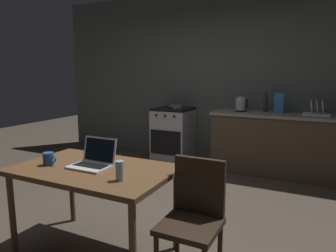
# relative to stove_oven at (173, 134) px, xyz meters

# --- Properties ---
(ground_plane) EXTENTS (12.00, 12.00, 0.00)m
(ground_plane) POSITION_rel_stove_oven_xyz_m (0.50, -2.11, -0.45)
(ground_plane) COLOR #473D33
(back_wall) EXTENTS (6.40, 0.10, 2.82)m
(back_wall) POSITION_rel_stove_oven_xyz_m (0.80, 0.35, 0.96)
(back_wall) COLOR #4E5650
(back_wall) RESTS_ON ground_plane
(kitchen_counter) EXTENTS (2.16, 0.64, 0.90)m
(kitchen_counter) POSITION_rel_stove_oven_xyz_m (1.82, 0.00, 0.00)
(kitchen_counter) COLOR #4C3D2D
(kitchen_counter) RESTS_ON ground_plane
(stove_oven) EXTENTS (0.60, 0.62, 0.90)m
(stove_oven) POSITION_rel_stove_oven_xyz_m (0.00, 0.00, 0.00)
(stove_oven) COLOR #B7BABF
(stove_oven) RESTS_ON ground_plane
(dining_table) EXTENTS (1.27, 0.79, 0.74)m
(dining_table) POSITION_rel_stove_oven_xyz_m (0.62, -2.81, 0.21)
(dining_table) COLOR brown
(dining_table) RESTS_ON ground_plane
(chair) EXTENTS (0.40, 0.40, 0.88)m
(chair) POSITION_rel_stove_oven_xyz_m (1.47, -2.77, 0.06)
(chair) COLOR #2D2116
(chair) RESTS_ON ground_plane
(laptop) EXTENTS (0.32, 0.27, 0.22)m
(laptop) POSITION_rel_stove_oven_xyz_m (0.60, -2.79, 0.33)
(laptop) COLOR silver
(laptop) RESTS_ON dining_table
(electric_kettle) EXTENTS (0.18, 0.16, 0.23)m
(electric_kettle) POSITION_rel_stove_oven_xyz_m (1.13, 0.00, 0.56)
(electric_kettle) COLOR black
(electric_kettle) RESTS_ON kitchen_counter
(frying_pan) EXTENTS (0.24, 0.41, 0.05)m
(frying_pan) POSITION_rel_stove_oven_xyz_m (0.05, -0.03, 0.48)
(frying_pan) COLOR gray
(frying_pan) RESTS_ON stove_oven
(coffee_mug) EXTENTS (0.13, 0.09, 0.10)m
(coffee_mug) POSITION_rel_stove_oven_xyz_m (0.25, -2.92, 0.34)
(coffee_mug) COLOR #264C8C
(coffee_mug) RESTS_ON dining_table
(drinking_glass) EXTENTS (0.06, 0.06, 0.14)m
(drinking_glass) POSITION_rel_stove_oven_xyz_m (0.99, -2.97, 0.36)
(drinking_glass) COLOR #99B7C6
(drinking_glass) RESTS_ON dining_table
(cereal_box) EXTENTS (0.13, 0.05, 0.30)m
(cereal_box) POSITION_rel_stove_oven_xyz_m (1.68, 0.02, 0.60)
(cereal_box) COLOR #3372B2
(cereal_box) RESTS_ON kitchen_counter
(dish_rack) EXTENTS (0.34, 0.26, 0.21)m
(dish_rack) POSITION_rel_stove_oven_xyz_m (2.18, 0.00, 0.50)
(dish_rack) COLOR silver
(dish_rack) RESTS_ON kitchen_counter
(bottle_b) EXTENTS (0.07, 0.07, 0.30)m
(bottle_b) POSITION_rel_stove_oven_xyz_m (1.48, 0.08, 0.59)
(bottle_b) COLOR #2D2D33
(bottle_b) RESTS_ON kitchen_counter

